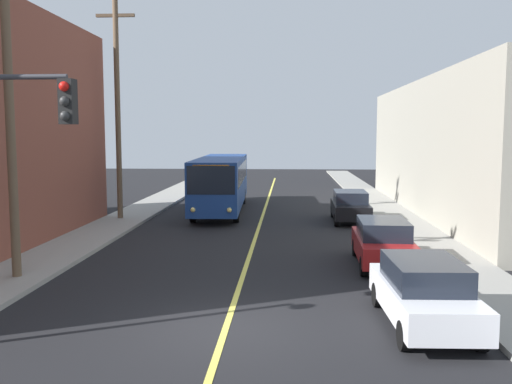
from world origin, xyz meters
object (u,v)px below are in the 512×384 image
parked_car_red (383,242)px  parked_car_black (350,206)px  utility_pole_mid (117,94)px  utility_pole_near (9,89)px  city_bus (221,181)px  parked_car_white (424,292)px

parked_car_red → parked_car_black: size_ratio=1.01×
parked_car_black → utility_pole_mid: bearing=-178.3°
parked_car_red → utility_pole_mid: (-12.22, 9.44, 5.83)m
utility_pole_mid → parked_car_red: bearing=-37.7°
utility_pole_near → utility_pole_mid: utility_pole_mid is taller
city_bus → utility_pole_mid: bearing=-141.4°
parked_car_white → utility_pole_near: 13.24m
parked_car_white → parked_car_black: 15.97m
parked_car_black → utility_pole_near: 17.87m
parked_car_red → utility_pole_mid: bearing=142.3°
parked_car_white → utility_pole_mid: bearing=128.0°
utility_pole_mid → utility_pole_near: bearing=-87.9°
city_bus → parked_car_red: bearing=-61.4°
city_bus → utility_pole_mid: utility_pole_mid is taller
city_bus → parked_car_red: city_bus is taller
utility_pole_near → parked_car_black: bearing=46.9°
parked_car_black → parked_car_red: bearing=-89.6°
parked_car_red → city_bus: bearing=118.6°
city_bus → parked_car_black: size_ratio=2.76×
parked_car_black → utility_pole_mid: size_ratio=0.37×
parked_car_black → city_bus: bearing=153.8°
utility_pole_near → utility_pole_mid: (-0.44, 12.14, 0.74)m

